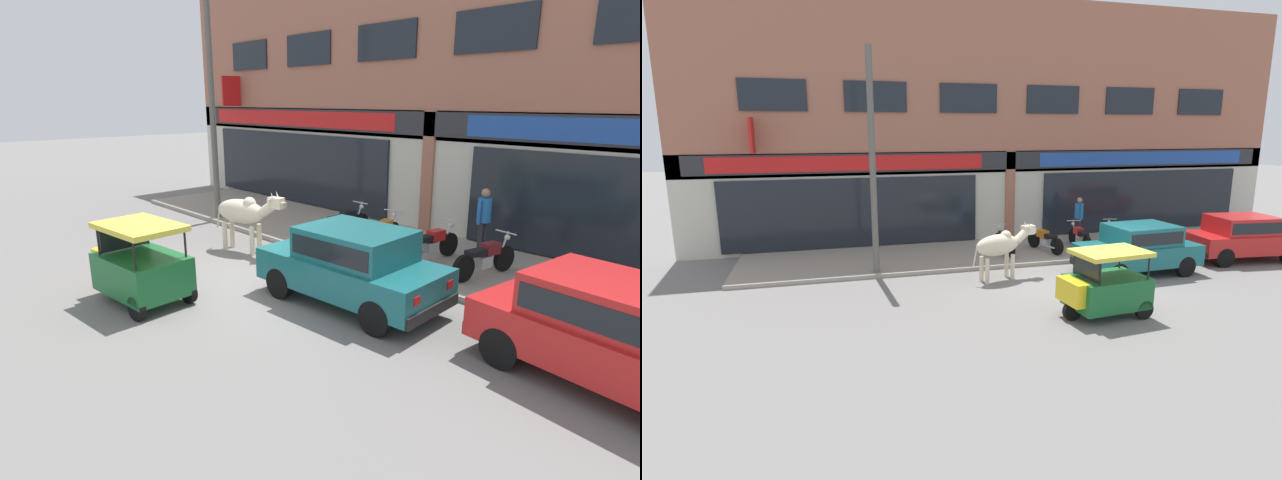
# 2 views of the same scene
# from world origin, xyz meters

# --- Properties ---
(ground_plane) EXTENTS (90.00, 90.00, 0.00)m
(ground_plane) POSITION_xyz_m (0.00, 0.00, 0.00)
(ground_plane) COLOR slate
(sidewalk) EXTENTS (19.00, 3.71, 0.12)m
(sidewalk) POSITION_xyz_m (0.00, 4.05, 0.06)
(sidewalk) COLOR gray
(sidewalk) RESTS_ON ground
(shop_building) EXTENTS (23.00, 1.40, 8.75)m
(shop_building) POSITION_xyz_m (-0.00, 6.16, 4.16)
(shop_building) COLOR #9E604C
(shop_building) RESTS_ON ground
(cow) EXTENTS (2.10, 0.94, 1.61)m
(cow) POSITION_xyz_m (-2.07, 1.19, 1.01)
(cow) COLOR beige
(cow) RESTS_ON ground
(car_0) EXTENTS (3.73, 1.97, 1.46)m
(car_0) POSITION_xyz_m (6.25, 1.15, 0.81)
(car_0) COLOR black
(car_0) RESTS_ON ground
(car_1) EXTENTS (3.68, 1.78, 1.46)m
(car_1) POSITION_xyz_m (2.06, 0.69, 0.81)
(car_1) COLOR black
(car_1) RESTS_ON ground
(auto_rickshaw) EXTENTS (2.04, 1.32, 1.52)m
(auto_rickshaw) POSITION_xyz_m (-0.75, -2.08, 0.66)
(auto_rickshaw) COLOR black
(auto_rickshaw) RESTS_ON ground
(motorcycle_0) EXTENTS (0.52, 1.81, 0.88)m
(motorcycle_0) POSITION_xyz_m (-1.02, 3.66, 0.51)
(motorcycle_0) COLOR black
(motorcycle_0) RESTS_ON sidewalk
(motorcycle_1) EXTENTS (0.67, 1.78, 0.88)m
(motorcycle_1) POSITION_xyz_m (0.40, 3.54, 0.51)
(motorcycle_1) COLOR black
(motorcycle_1) RESTS_ON sidewalk
(motorcycle_2) EXTENTS (0.53, 1.81, 0.88)m
(motorcycle_2) POSITION_xyz_m (1.76, 3.64, 0.51)
(motorcycle_2) COLOR black
(motorcycle_2) RESTS_ON sidewalk
(motorcycle_3) EXTENTS (0.63, 1.80, 0.88)m
(motorcycle_3) POSITION_xyz_m (3.13, 3.57, 0.51)
(motorcycle_3) COLOR black
(motorcycle_3) RESTS_ON sidewalk
(pedestrian) EXTENTS (0.32, 0.50, 1.60)m
(pedestrian) POSITION_xyz_m (2.35, 4.82, 1.11)
(pedestrian) COLOR #2D2D33
(pedestrian) RESTS_ON sidewalk
(utility_pole) EXTENTS (0.18, 0.18, 6.26)m
(utility_pole) POSITION_xyz_m (-5.41, 2.50, 3.25)
(utility_pole) COLOR #595651
(utility_pole) RESTS_ON sidewalk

